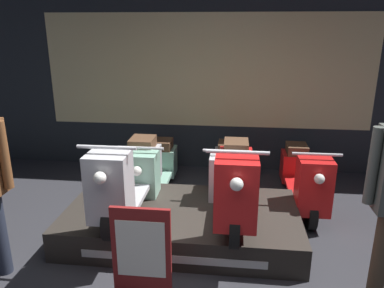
{
  "coord_description": "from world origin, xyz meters",
  "views": [
    {
      "loc": [
        0.43,
        -2.62,
        2.21
      ],
      "look_at": [
        -0.04,
        1.46,
        0.91
      ],
      "focal_mm": 35.0,
      "sensor_mm": 36.0,
      "label": 1
    }
  ],
  "objects_px": {
    "scooter_display_left": "(129,176)",
    "scooter_display_right": "(236,181)",
    "scooter_backrow_0": "(154,171)",
    "price_sign_board": "(142,254)",
    "scooter_backrow_1": "(227,174)",
    "scooter_backrow_2": "(303,177)"
  },
  "relations": [
    {
      "from": "scooter_display_left",
      "to": "scooter_display_right",
      "type": "height_order",
      "value": "same"
    },
    {
      "from": "scooter_backrow_0",
      "to": "price_sign_board",
      "type": "bearing_deg",
      "value": -80.61
    },
    {
      "from": "price_sign_board",
      "to": "scooter_backrow_0",
      "type": "bearing_deg",
      "value": 99.39
    },
    {
      "from": "scooter_display_right",
      "to": "scooter_display_left",
      "type": "bearing_deg",
      "value": 180.0
    },
    {
      "from": "scooter_display_left",
      "to": "scooter_backrow_1",
      "type": "relative_size",
      "value": 1.0
    },
    {
      "from": "scooter_display_right",
      "to": "scooter_backrow_1",
      "type": "xyz_separation_m",
      "value": [
        -0.11,
        0.97,
        -0.32
      ]
    },
    {
      "from": "scooter_backrow_0",
      "to": "scooter_backrow_1",
      "type": "relative_size",
      "value": 1.0
    },
    {
      "from": "scooter_display_right",
      "to": "scooter_backrow_0",
      "type": "distance_m",
      "value": 1.48
    },
    {
      "from": "scooter_display_left",
      "to": "price_sign_board",
      "type": "bearing_deg",
      "value": -69.59
    },
    {
      "from": "scooter_backrow_0",
      "to": "scooter_backrow_2",
      "type": "bearing_deg",
      "value": 0.0
    },
    {
      "from": "scooter_backrow_0",
      "to": "price_sign_board",
      "type": "relative_size",
      "value": 2.03
    },
    {
      "from": "scooter_backrow_0",
      "to": "scooter_backrow_1",
      "type": "distance_m",
      "value": 0.97
    },
    {
      "from": "scooter_backrow_0",
      "to": "scooter_backrow_2",
      "type": "height_order",
      "value": "same"
    },
    {
      "from": "scooter_backrow_0",
      "to": "scooter_backrow_1",
      "type": "height_order",
      "value": "same"
    },
    {
      "from": "scooter_display_left",
      "to": "scooter_backrow_1",
      "type": "distance_m",
      "value": 1.44
    },
    {
      "from": "scooter_display_left",
      "to": "scooter_backrow_2",
      "type": "bearing_deg",
      "value": 25.85
    },
    {
      "from": "scooter_display_right",
      "to": "scooter_backrow_0",
      "type": "xyz_separation_m",
      "value": [
        -1.08,
        0.97,
        -0.32
      ]
    },
    {
      "from": "scooter_backrow_2",
      "to": "scooter_display_left",
      "type": "bearing_deg",
      "value": -154.15
    },
    {
      "from": "price_sign_board",
      "to": "scooter_backrow_1",
      "type": "bearing_deg",
      "value": 71.87
    },
    {
      "from": "scooter_display_right",
      "to": "price_sign_board",
      "type": "xyz_separation_m",
      "value": [
        -0.75,
        -1.01,
        -0.25
      ]
    },
    {
      "from": "scooter_display_right",
      "to": "scooter_backrow_2",
      "type": "relative_size",
      "value": 1.0
    },
    {
      "from": "scooter_display_left",
      "to": "scooter_backrow_1",
      "type": "bearing_deg",
      "value": 43.41
    }
  ]
}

